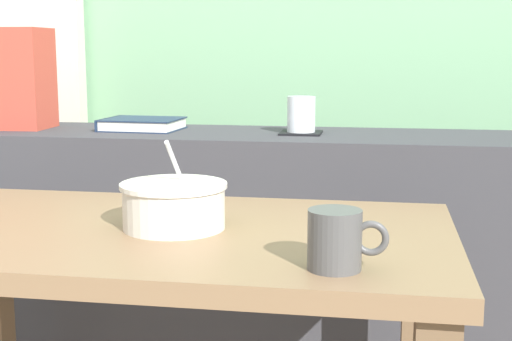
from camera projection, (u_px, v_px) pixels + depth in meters
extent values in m
cube|color=#38383D|center=(215.00, 289.00, 1.89)|extent=(2.80, 0.34, 0.82)
cube|color=#846647|center=(160.00, 238.00, 1.25)|extent=(1.01, 0.56, 0.03)
cube|color=black|center=(301.00, 133.00, 1.78)|extent=(0.10, 0.10, 0.00)
cylinder|color=white|center=(301.00, 114.00, 1.78)|extent=(0.07, 0.07, 0.09)
cylinder|color=#CC4C38|center=(301.00, 119.00, 1.78)|extent=(0.06, 0.06, 0.06)
cube|color=#1E2D47|center=(143.00, 129.00, 1.87)|extent=(0.20, 0.17, 0.00)
cube|color=silver|center=(143.00, 124.00, 1.87)|extent=(0.19, 0.16, 0.02)
cube|color=#1E2D47|center=(143.00, 119.00, 1.87)|extent=(0.20, 0.17, 0.00)
cube|color=#1E2D47|center=(109.00, 123.00, 1.89)|extent=(0.02, 0.16, 0.03)
cylinder|color=silver|center=(174.00, 206.00, 1.24)|extent=(0.17, 0.17, 0.08)
cylinder|color=silver|center=(174.00, 185.00, 1.24)|extent=(0.18, 0.18, 0.01)
cylinder|color=brown|center=(174.00, 210.00, 1.24)|extent=(0.15, 0.15, 0.05)
cylinder|color=silver|center=(179.00, 173.00, 1.26)|extent=(0.02, 0.12, 0.13)
ellipsoid|color=silver|center=(182.00, 195.00, 1.29)|extent=(0.03, 0.05, 0.01)
cylinder|color=#4C4C4C|center=(335.00, 240.00, 1.01)|extent=(0.08, 0.08, 0.08)
torus|color=#4C4C4C|center=(371.00, 238.00, 1.00)|extent=(0.05, 0.01, 0.05)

